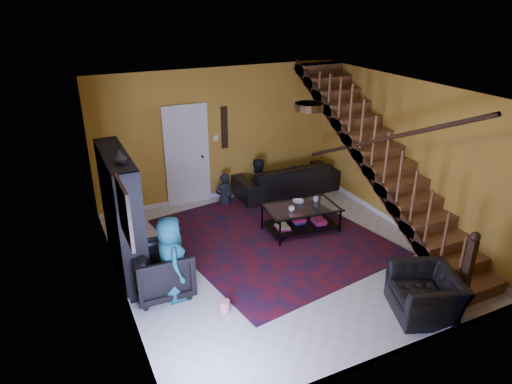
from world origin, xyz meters
TOP-DOWN VIEW (x-y plane):
  - floor at (0.00, 0.00)m, footprint 5.50×5.50m
  - room at (-1.33, 1.33)m, footprint 5.50×5.50m
  - staircase at (2.12, -0.00)m, footprint 0.95×5.02m
  - bookshelf at (-2.40, 0.60)m, footprint 0.35×1.80m
  - door at (-0.70, 2.73)m, footprint 0.82×0.05m
  - framed_picture at (-2.57, -0.90)m, footprint 0.04×0.74m
  - wall_hanging at (0.15, 2.73)m, footprint 0.14×0.03m
  - ceiling_fixture at (0.00, -0.80)m, footprint 0.40×0.40m
  - rug at (0.20, 0.58)m, footprint 3.87×4.27m
  - sofa at (1.43, 2.30)m, footprint 2.33×0.93m
  - armchair_left at (-2.05, -0.23)m, footprint 0.87×0.85m
  - armchair_right at (1.13, -2.25)m, footprint 1.13×1.20m
  - person_adult_a at (-0.05, 2.35)m, footprint 0.44×0.31m
  - person_adult_b at (0.73, 2.35)m, footprint 0.66×0.52m
  - person_child at (-1.95, -0.41)m, footprint 0.43×0.65m
  - coffee_table at (0.79, 0.56)m, footprint 1.40×0.91m
  - cup_a at (0.54, 0.49)m, footprint 0.14×0.14m
  - cup_b at (1.16, 0.66)m, footprint 0.12×0.12m
  - bowl at (0.82, 0.73)m, footprint 0.28×0.28m
  - vase at (-2.41, 0.10)m, footprint 0.18×0.18m
  - popcorn_bucket at (-1.41, -1.07)m, footprint 0.19×0.19m

SIDE VIEW (x-z plane):
  - floor at x=0.00m, z-range 0.00..0.00m
  - rug at x=0.20m, z-range 0.00..0.02m
  - room at x=-1.33m, z-range -2.70..2.80m
  - popcorn_bucket at x=-1.41m, z-range 0.02..0.20m
  - person_adult_a at x=-0.05m, z-range -0.45..0.69m
  - person_adult_b at x=0.73m, z-range -0.45..0.89m
  - coffee_table at x=0.79m, z-range 0.04..0.55m
  - armchair_right at x=1.13m, z-range 0.00..0.62m
  - sofa at x=1.43m, z-range 0.00..0.68m
  - armchair_left at x=-2.05m, z-range 0.00..0.77m
  - bowl at x=0.82m, z-range 0.51..0.56m
  - cup_a at x=0.54m, z-range 0.51..0.60m
  - cup_b at x=1.16m, z-range 0.51..0.60m
  - person_child at x=-1.95m, z-range 0.00..1.31m
  - bookshelf at x=-2.40m, z-range -0.04..1.96m
  - door at x=-0.70m, z-range 0.00..2.05m
  - staircase at x=2.12m, z-range -0.19..2.99m
  - wall_hanging at x=0.15m, z-range 1.10..2.00m
  - framed_picture at x=-2.57m, z-range 1.38..2.12m
  - vase at x=-2.41m, z-range 2.00..2.19m
  - ceiling_fixture at x=0.00m, z-range 2.69..2.79m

